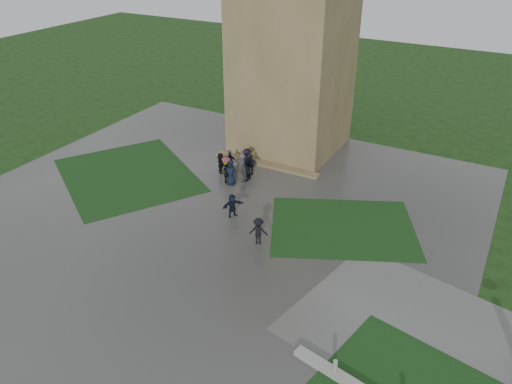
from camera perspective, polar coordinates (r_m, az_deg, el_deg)
The scene contains 10 objects.
ground at distance 31.96m, azimuth -7.79°, elevation -4.32°, with size 120.00×120.00×0.00m, color black.
plaza at distance 33.31m, azimuth -5.79°, elevation -2.66°, with size 34.00×34.00×0.02m, color #383835.
lawn_inset_left at distance 39.48m, azimuth -14.44°, elevation 1.90°, with size 11.00×9.00×0.01m, color black.
lawn_inset_right at distance 32.37m, azimuth 9.88°, elevation -3.98°, with size 9.00×7.00×0.01m, color black.
tower at distance 40.57m, azimuth 4.31°, elevation 16.97°, with size 8.00×8.00×18.00m, color brown.
tower_plinth at distance 39.70m, azimuth 1.15°, elevation 3.20°, with size 9.00×0.80×0.22m, color brown.
bench at distance 39.14m, azimuth -3.23°, elevation 3.30°, with size 1.56×0.85×0.86m.
visitor_cluster at distance 37.53m, azimuth -2.21°, elevation 3.08°, with size 3.62×3.22×2.60m.
pedestrian_mid at distance 32.66m, azimuth -2.72°, elevation -1.55°, with size 1.50×0.54×1.61m, color black.
pedestrian_near at distance 29.96m, azimuth 0.27°, elevation -4.48°, with size 1.12×0.58×1.73m, color black.
Camera 1 is at (16.53, -21.08, 17.44)m, focal length 35.00 mm.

